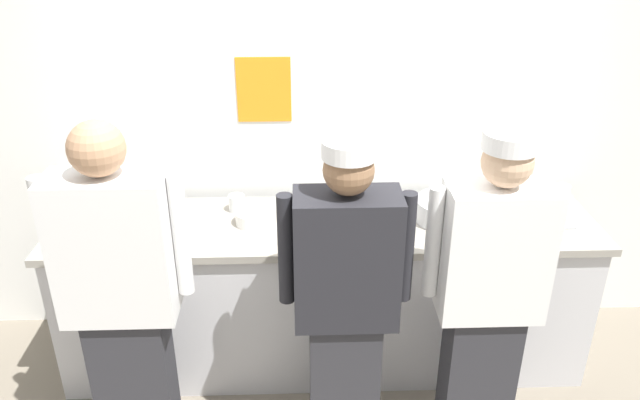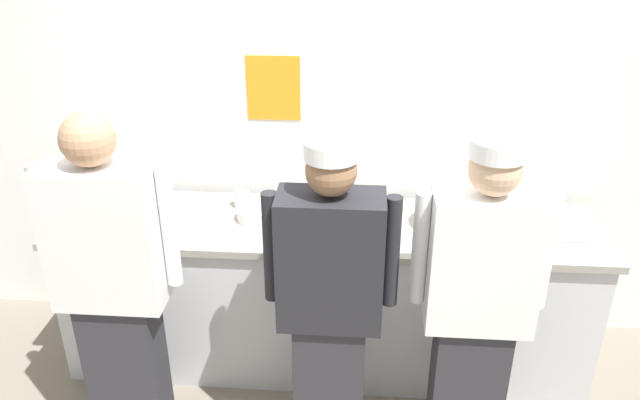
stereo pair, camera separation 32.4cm
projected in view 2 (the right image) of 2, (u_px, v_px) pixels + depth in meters
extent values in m
plane|color=slate|center=(321.00, 399.00, 3.43)|extent=(9.00, 9.00, 0.00)
cube|color=white|center=(332.00, 108.00, 3.56)|extent=(4.64, 0.10, 2.83)
cube|color=orange|center=(273.00, 88.00, 3.48)|extent=(0.30, 0.01, 0.37)
cube|color=silver|center=(326.00, 296.00, 3.56)|extent=(2.90, 0.63, 0.88)
cube|color=gray|center=(326.00, 226.00, 3.36)|extent=(2.96, 0.68, 0.04)
cube|color=#2D2D33|center=(128.00, 371.00, 3.02)|extent=(0.35, 0.20, 0.84)
cube|color=white|center=(105.00, 237.00, 2.69)|extent=(0.49, 0.24, 0.66)
cylinder|color=white|center=(46.00, 224.00, 2.73)|extent=(0.07, 0.07, 0.56)
cylinder|color=white|center=(169.00, 228.00, 2.70)|extent=(0.07, 0.07, 0.56)
sphere|color=tan|center=(88.00, 140.00, 2.50)|extent=(0.23, 0.23, 0.23)
cube|color=#2D2D33|center=(329.00, 386.00, 2.97)|extent=(0.33, 0.20, 0.78)
cube|color=#232328|center=(330.00, 261.00, 2.66)|extent=(0.46, 0.24, 0.62)
cylinder|color=#232328|center=(271.00, 247.00, 2.70)|extent=(0.07, 0.07, 0.53)
cylinder|color=#232328|center=(392.00, 252.00, 2.67)|extent=(0.07, 0.07, 0.53)
sphere|color=#8C6647|center=(331.00, 171.00, 2.48)|extent=(0.21, 0.21, 0.21)
cylinder|color=white|center=(331.00, 150.00, 2.44)|extent=(0.22, 0.22, 0.07)
cube|color=#2D2D33|center=(466.00, 389.00, 2.94)|extent=(0.33, 0.20, 0.79)
cube|color=white|center=(483.00, 262.00, 2.63)|extent=(0.46, 0.24, 0.63)
cylinder|color=white|center=(420.00, 249.00, 2.67)|extent=(0.07, 0.07, 0.53)
cylinder|color=white|center=(545.00, 253.00, 2.63)|extent=(0.07, 0.07, 0.53)
sphere|color=tan|center=(495.00, 170.00, 2.44)|extent=(0.21, 0.21, 0.21)
cylinder|color=white|center=(498.00, 148.00, 2.40)|extent=(0.23, 0.23, 0.08)
cylinder|color=white|center=(148.00, 210.00, 3.48)|extent=(0.22, 0.22, 0.01)
cylinder|color=white|center=(147.00, 208.00, 3.48)|extent=(0.22, 0.22, 0.01)
cylinder|color=white|center=(147.00, 206.00, 3.47)|extent=(0.22, 0.22, 0.01)
cylinder|color=white|center=(147.00, 204.00, 3.46)|extent=(0.22, 0.22, 0.01)
cylinder|color=white|center=(147.00, 202.00, 3.46)|extent=(0.22, 0.22, 0.01)
cylinder|color=white|center=(255.00, 219.00, 3.38)|extent=(0.19, 0.19, 0.01)
cylinder|color=white|center=(255.00, 217.00, 3.38)|extent=(0.19, 0.19, 0.01)
cylinder|color=white|center=(255.00, 215.00, 3.37)|extent=(0.19, 0.19, 0.01)
cylinder|color=white|center=(255.00, 213.00, 3.37)|extent=(0.19, 0.19, 0.01)
cylinder|color=white|center=(255.00, 211.00, 3.36)|extent=(0.19, 0.19, 0.01)
cylinder|color=white|center=(255.00, 209.00, 3.35)|extent=(0.19, 0.19, 0.01)
cylinder|color=#B7BABF|center=(452.00, 217.00, 3.29)|extent=(0.36, 0.36, 0.12)
cube|color=#B7BABF|center=(333.00, 221.00, 3.35)|extent=(0.54, 0.38, 0.02)
cylinder|color=#E5E066|center=(103.00, 213.00, 3.28)|extent=(0.06, 0.06, 0.16)
cone|color=#E5E066|center=(100.00, 196.00, 3.24)|extent=(0.05, 0.05, 0.04)
cylinder|color=white|center=(157.00, 225.00, 3.29)|extent=(0.10, 0.10, 0.04)
cylinder|color=red|center=(156.00, 222.00, 3.28)|extent=(0.08, 0.08, 0.01)
cylinder|color=white|center=(182.00, 202.00, 3.54)|extent=(0.11, 0.11, 0.04)
cylinder|color=#5B932D|center=(182.00, 200.00, 3.54)|extent=(0.09, 0.09, 0.01)
cylinder|color=white|center=(242.00, 199.00, 3.51)|extent=(0.09, 0.09, 0.09)
cube|color=#B7BABF|center=(566.00, 240.00, 3.17)|extent=(0.19, 0.03, 0.01)
cube|color=black|center=(539.00, 239.00, 3.18)|extent=(0.09, 0.03, 0.02)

